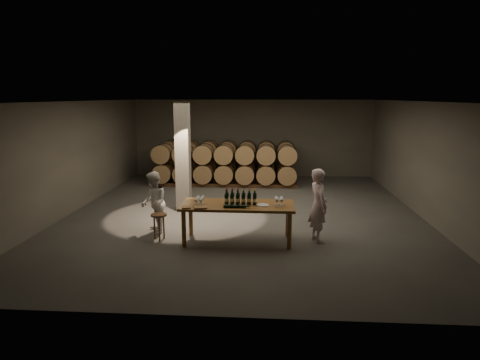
# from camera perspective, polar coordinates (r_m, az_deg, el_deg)

# --- Properties ---
(room) EXTENTS (12.00, 12.00, 12.00)m
(room) POSITION_cam_1_polar(r_m,az_deg,el_deg) (12.60, -7.61, 3.08)
(room) COLOR #4A4745
(room) RESTS_ON ground
(tasting_table) EXTENTS (2.60, 1.10, 0.90)m
(tasting_table) POSITION_cam_1_polar(r_m,az_deg,el_deg) (9.88, -0.33, -3.81)
(tasting_table) COLOR brown
(tasting_table) RESTS_ON ground
(barrel_stack_back) EXTENTS (5.48, 0.95, 1.57)m
(barrel_stack_back) POSITION_cam_1_polar(r_m,az_deg,el_deg) (17.49, -1.59, 2.85)
(barrel_stack_back) COLOR #56331D
(barrel_stack_back) RESTS_ON ground
(barrel_stack_front) EXTENTS (5.48, 0.95, 1.57)m
(barrel_stack_front) POSITION_cam_1_polar(r_m,az_deg,el_deg) (16.11, -2.07, 2.13)
(barrel_stack_front) COLOR #56331D
(barrel_stack_front) RESTS_ON ground
(bottle_cluster) EXTENTS (0.74, 0.24, 0.35)m
(bottle_cluster) POSITION_cam_1_polar(r_m,az_deg,el_deg) (9.85, 0.09, -2.49)
(bottle_cluster) COLOR black
(bottle_cluster) RESTS_ON tasting_table
(lying_bottles) EXTENTS (0.59, 0.07, 0.07)m
(lying_bottles) POSITION_cam_1_polar(r_m,az_deg,el_deg) (9.51, -0.63, -3.53)
(lying_bottles) COLOR black
(lying_bottles) RESTS_ON tasting_table
(glass_cluster_left) EXTENTS (0.19, 0.41, 0.17)m
(glass_cluster_left) POSITION_cam_1_polar(r_m,az_deg,el_deg) (9.88, -5.41, -2.53)
(glass_cluster_left) COLOR silver
(glass_cluster_left) RESTS_ON tasting_table
(glass_cluster_right) EXTENTS (0.20, 0.31, 0.19)m
(glass_cluster_right) POSITION_cam_1_polar(r_m,az_deg,el_deg) (9.76, 5.23, -2.60)
(glass_cluster_right) COLOR silver
(glass_cluster_right) RESTS_ON tasting_table
(plate) EXTENTS (0.29, 0.29, 0.02)m
(plate) POSITION_cam_1_polar(r_m,az_deg,el_deg) (9.75, 3.06, -3.35)
(plate) COLOR silver
(plate) RESTS_ON tasting_table
(notebook_near) EXTENTS (0.33, 0.29, 0.03)m
(notebook_near) POSITION_cam_1_polar(r_m,az_deg,el_deg) (9.54, -5.30, -3.67)
(notebook_near) COLOR brown
(notebook_near) RESTS_ON tasting_table
(notebook_corner) EXTENTS (0.26, 0.30, 0.02)m
(notebook_corner) POSITION_cam_1_polar(r_m,az_deg,el_deg) (9.64, -7.18, -3.57)
(notebook_corner) COLOR brown
(notebook_corner) RESTS_ON tasting_table
(pen) EXTENTS (0.14, 0.02, 0.01)m
(pen) POSITION_cam_1_polar(r_m,az_deg,el_deg) (9.51, -4.96, -3.78)
(pen) COLOR black
(pen) RESTS_ON tasting_table
(stool) EXTENTS (0.37, 0.37, 0.62)m
(stool) POSITION_cam_1_polar(r_m,az_deg,el_deg) (10.26, -10.77, -5.10)
(stool) COLOR #56331D
(stool) RESTS_ON ground
(person_man) EXTENTS (0.59, 0.73, 1.72)m
(person_man) POSITION_cam_1_polar(r_m,az_deg,el_deg) (10.06, 10.40, -3.33)
(person_man) COLOR silver
(person_man) RESTS_ON ground
(person_woman) EXTENTS (0.82, 0.91, 1.54)m
(person_woman) POSITION_cam_1_polar(r_m,az_deg,el_deg) (10.71, -11.44, -3.01)
(person_woman) COLOR white
(person_woman) RESTS_ON ground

